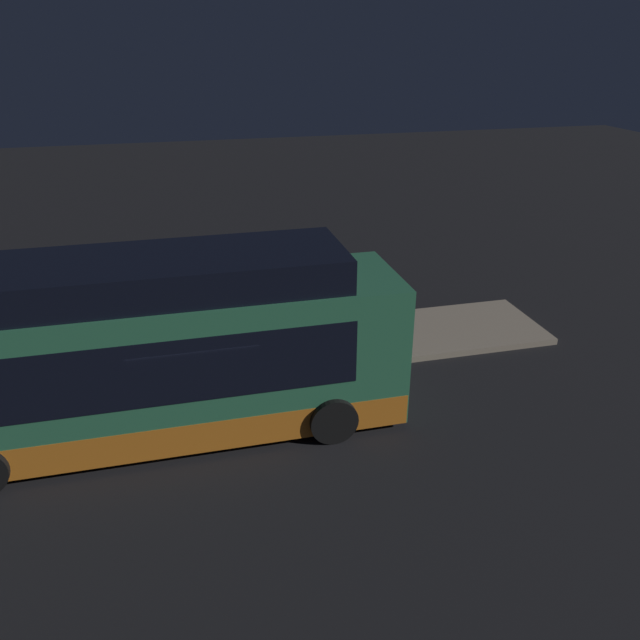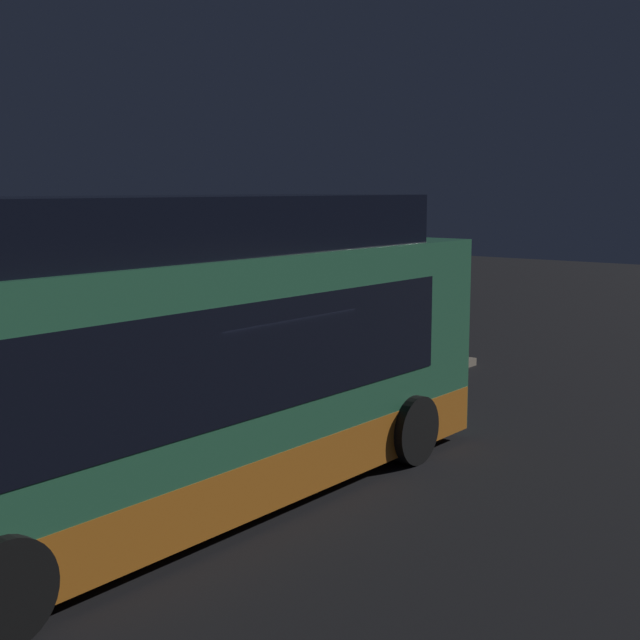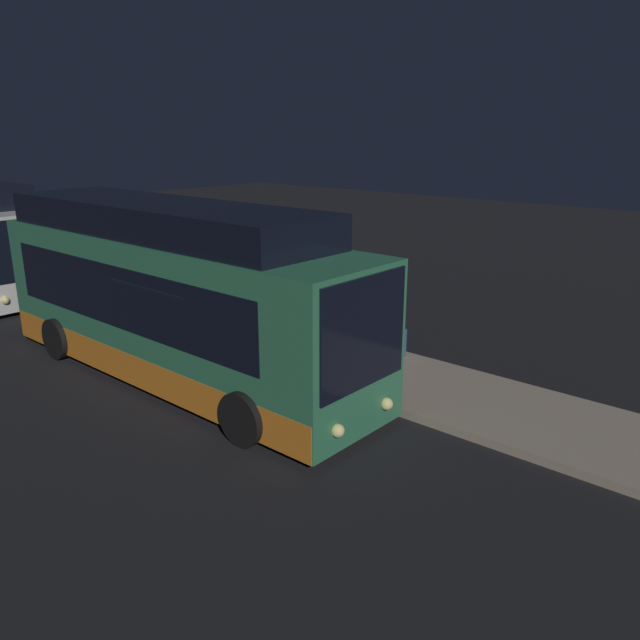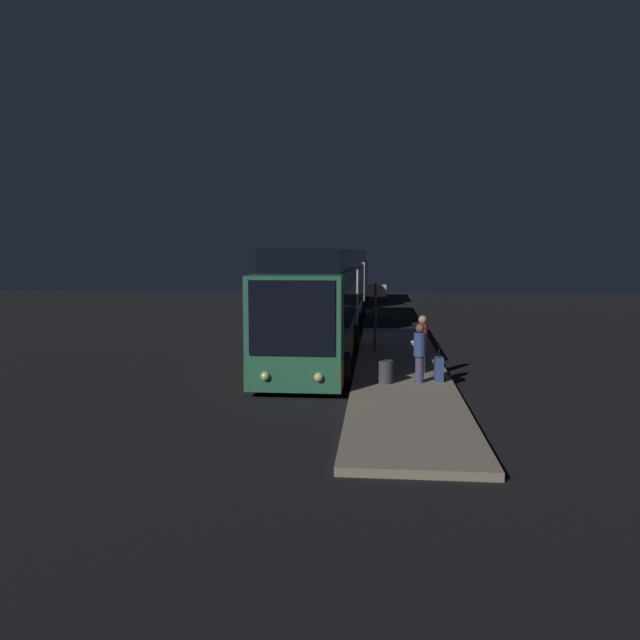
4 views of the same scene
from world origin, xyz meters
name	(u,v)px [view 1 (image 1 of 4)]	position (x,y,z in m)	size (l,w,h in m)	color
ground	(199,427)	(0.00, 0.00, 0.00)	(80.00, 80.00, 0.00)	black
platform	(191,359)	(0.00, 3.05, 0.09)	(20.00, 2.91, 0.17)	gray
bus_lead	(147,357)	(-0.91, 0.08, 1.83)	(10.68, 2.88, 3.98)	#2D704C
passenger_boarding	(287,307)	(2.71, 3.52, 1.10)	(0.37, 0.37, 1.69)	#4C476B
passenger_waiting	(230,309)	(1.18, 3.68, 1.16)	(0.55, 0.58, 1.78)	#6B604C
suitcase	(274,319)	(2.43, 4.09, 0.52)	(0.43, 0.25, 0.94)	#334C7F
sign_post	(70,323)	(-2.64, 2.21, 1.82)	(0.10, 0.80, 2.58)	#4C4C51
trash_bin	(300,342)	(2.86, 2.55, 0.50)	(0.44, 0.44, 0.65)	#3F3F44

